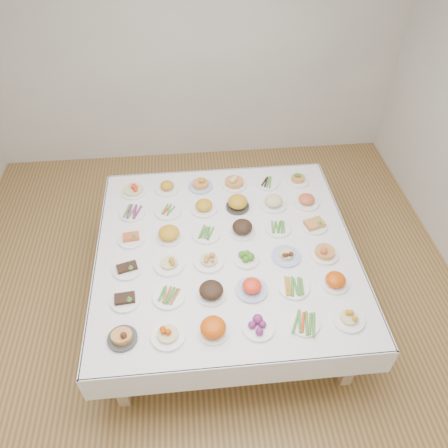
{
  "coord_description": "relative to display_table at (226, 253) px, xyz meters",
  "views": [
    {
      "loc": [
        -0.09,
        -2.46,
        3.45
      ],
      "look_at": [
        0.16,
        0.17,
        0.88
      ],
      "focal_mm": 35.0,
      "sensor_mm": 36.0,
      "label": 1
    }
  ],
  "objects": [
    {
      "name": "room_envelope",
      "position": [
        -0.16,
        -0.02,
        1.15
      ],
      "size": [
        5.02,
        5.02,
        2.81
      ],
      "color": "#A27743",
      "rests_on": "ground"
    },
    {
      "name": "display_table",
      "position": [
        0.0,
        0.0,
        0.0
      ],
      "size": [
        2.17,
        2.17,
        0.75
      ],
      "color": "white",
      "rests_on": "ground"
    },
    {
      "name": "dish_0",
      "position": [
        -0.8,
        -0.8,
        0.11
      ],
      "size": [
        0.21,
        0.21,
        0.11
      ],
      "color": "#2E2B29",
      "rests_on": "display_table"
    },
    {
      "name": "dish_1",
      "position": [
        -0.49,
        -0.81,
        0.13
      ],
      "size": [
        0.24,
        0.24,
        0.13
      ],
      "color": "white",
      "rests_on": "display_table"
    },
    {
      "name": "dish_2",
      "position": [
        -0.17,
        -0.81,
        0.12
      ],
      "size": [
        0.21,
        0.21,
        0.12
      ],
      "color": "white",
      "rests_on": "display_table"
    },
    {
      "name": "dish_3",
      "position": [
        0.15,
        -0.81,
        0.11
      ],
      "size": [
        0.22,
        0.22,
        0.1
      ],
      "color": "white",
      "rests_on": "display_table"
    },
    {
      "name": "dish_4",
      "position": [
        0.49,
        -0.81,
        0.09
      ],
      "size": [
        0.23,
        0.21,
        0.05
      ],
      "color": "white",
      "rests_on": "display_table"
    },
    {
      "name": "dish_5",
      "position": [
        0.81,
        -0.8,
        0.12
      ],
      "size": [
        0.23,
        0.23,
        0.12
      ],
      "color": "white",
      "rests_on": "display_table"
    },
    {
      "name": "dish_6",
      "position": [
        -0.81,
        -0.48,
        0.11
      ],
      "size": [
        0.22,
        0.22,
        0.1
      ],
      "color": "white",
      "rests_on": "display_table"
    },
    {
      "name": "dish_7",
      "position": [
        -0.48,
        -0.47,
        0.09
      ],
      "size": [
        0.24,
        0.24,
        0.05
      ],
      "color": "white",
      "rests_on": "display_table"
    },
    {
      "name": "dish_8",
      "position": [
        -0.16,
        -0.48,
        0.14
      ],
      "size": [
        0.24,
        0.24,
        0.15
      ],
      "color": "white",
      "rests_on": "display_table"
    },
    {
      "name": "dish_9",
      "position": [
        0.15,
        -0.47,
        0.13
      ],
      "size": [
        0.24,
        0.24,
        0.13
      ],
      "color": "#4C66B2",
      "rests_on": "display_table"
    },
    {
      "name": "dish_10",
      "position": [
        0.48,
        -0.48,
        0.09
      ],
      "size": [
        0.23,
        0.23,
        0.06
      ],
      "color": "white",
      "rests_on": "display_table"
    },
    {
      "name": "dish_11",
      "position": [
        0.8,
        -0.48,
        0.12
      ],
      "size": [
        0.21,
        0.21,
        0.11
      ],
      "color": "white",
      "rests_on": "display_table"
    },
    {
      "name": "dish_12",
      "position": [
        -0.81,
        -0.17,
        0.1
      ],
      "size": [
        0.23,
        0.23,
        0.1
      ],
      "color": "white",
      "rests_on": "display_table"
    },
    {
      "name": "dish_13",
      "position": [
        -0.47,
        -0.16,
        0.13
      ],
      "size": [
        0.24,
        0.24,
        0.13
      ],
      "color": "white",
      "rests_on": "display_table"
    },
    {
      "name": "dish_14",
      "position": [
        -0.15,
        -0.16,
        0.13
      ],
      "size": [
        0.24,
        0.24,
        0.13
      ],
      "color": "white",
      "rests_on": "display_table"
    },
    {
      "name": "dish_15",
      "position": [
        0.15,
        -0.16,
        0.1
      ],
      "size": [
        0.21,
        0.21,
        0.09
      ],
      "color": "white",
      "rests_on": "display_table"
    },
    {
      "name": "dish_16",
      "position": [
        0.48,
        -0.16,
        0.12
      ],
      "size": [
        0.24,
        0.24,
        0.11
      ],
      "color": "#4C66B2",
      "rests_on": "display_table"
    },
    {
      "name": "dish_17",
      "position": [
        0.8,
        -0.17,
        0.13
      ],
      "size": [
        0.23,
        0.23,
        0.14
      ],
      "color": "white",
      "rests_on": "display_table"
    },
    {
      "name": "dish_18",
      "position": [
        -0.79,
        0.16,
        0.1
      ],
      "size": [
        0.23,
        0.23,
        0.09
      ],
      "color": "white",
      "rests_on": "display_table"
    },
    {
      "name": "dish_19",
      "position": [
        -0.47,
        0.15,
        0.12
      ],
      "size": [
        0.22,
        0.22,
        0.12
      ],
      "color": "white",
      "rests_on": "display_table"
    },
    {
      "name": "dish_20",
      "position": [
        -0.15,
        0.16,
        0.09
      ],
      "size": [
        0.24,
        0.24,
        0.05
      ],
      "color": "white",
      "rests_on": "display_table"
    },
    {
      "name": "dish_21",
      "position": [
        0.16,
        0.16,
        0.14
      ],
      "size": [
        0.25,
        0.25,
        0.15
      ],
      "color": "white",
      "rests_on": "display_table"
    },
    {
      "name": "dish_22",
      "position": [
        0.48,
        0.17,
        0.09
      ],
      "size": [
        0.22,
        0.22,
        0.05
      ],
      "color": "white",
      "rests_on": "display_table"
    },
    {
      "name": "dish_23",
      "position": [
        0.8,
        0.17,
        0.11
      ],
      "size": [
        0.22,
        0.22,
        0.1
      ],
      "color": "white",
      "rests_on": "display_table"
    },
    {
      "name": "dish_24",
      "position": [
        -0.8,
        0.49,
        0.09
      ],
      "size": [
        0.24,
        0.23,
        0.06
      ],
      "color": "white",
      "rests_on": "display_table"
    },
    {
      "name": "dish_25",
      "position": [
        -0.48,
        0.49,
        0.09
      ],
      "size": [
        0.24,
        0.24,
        0.05
      ],
      "color": "white",
      "rests_on": "display_table"
    },
    {
      "name": "dish_26",
      "position": [
        -0.15,
        0.48,
        0.13
      ],
      "size": [
        0.24,
        0.24,
        0.14
      ],
      "color": "white",
      "rests_on": "display_table"
    },
    {
      "name": "dish_27",
      "position": [
        0.16,
        0.49,
        0.14
      ],
      "size": [
        0.21,
        0.21,
        0.14
      ],
      "color": "#2E2B29",
      "rests_on": "display_table"
    },
    {
      "name": "dish_28",
      "position": [
        0.49,
        0.48,
        0.14
      ],
      "size": [
        0.26,
        0.26,
        0.14
      ],
      "color": "white",
      "rests_on": "display_table"
    },
    {
      "name": "dish_29",
      "position": [
        0.8,
        0.48,
        0.12
      ],
      "size": [
        0.24,
        0.24,
        0.12
      ],
      "color": "white",
      "rests_on": "display_table"
    },
    {
      "name": "dish_30",
      "position": [
        -0.81,
        0.8,
        0.13
      ],
      "size": [
        0.25,
        0.25,
        0.14
      ],
      "color": "white",
      "rests_on": "display_table"
    },
    {
      "name": "dish_31",
      "position": [
        -0.49,
        0.8,
        0.12
      ],
      "size": [
        0.23,
        0.23,
        0.12
      ],
      "color": "white",
      "rests_on": "display_table"
    },
    {
      "name": "dish_32",
      "position": [
        -0.16,
        0.81,
        0.12
      ],
      "size": [
        0.23,
        0.23,
        0.12
      ],
      "color": "#4C66B2",
      "rests_on": "display_table"
    },
    {
      "name": "dish_33",
      "position": [
        0.16,
        0.81,
        0.14
      ],
      "size": [
        0.26,
        0.25,
        0.15
      ],
      "color": "white",
      "rests_on": "display_table"
    },
    {
      "name": "dish_34",
      "position": [
        0.49,
        0.79,
        0.09
      ],
      "size": [
        0.22,
        0.22,
        0.05
      ],
      "color": "white",
      "rests_on": "display_table"
    },
    {
      "name": "dish_35",
      "position": [
        0.79,
        0.8,
        0.11
      ],
      "size": [
        0.21,
        0.21,
        0.11
      ],
      "color": "white",
      "rests_on": "display_table"
    }
  ]
}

